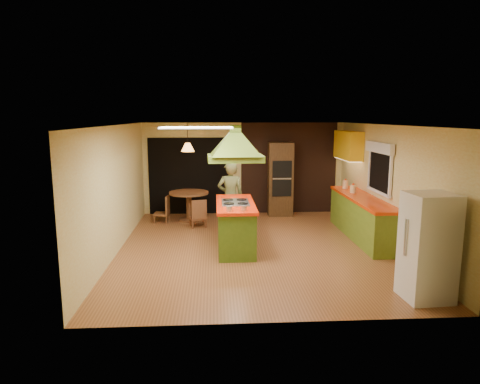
{
  "coord_description": "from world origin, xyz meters",
  "views": [
    {
      "loc": [
        -0.81,
        -8.44,
        2.68
      ],
      "look_at": [
        -0.29,
        0.11,
        1.15
      ],
      "focal_mm": 32.0,
      "sensor_mm": 36.0,
      "label": 1
    }
  ],
  "objects": [
    {
      "name": "canister_large",
      "position": [
        2.4,
        1.74,
        1.02
      ],
      "size": [
        0.18,
        0.18,
        0.2
      ],
      "primitive_type": "cylinder",
      "rotation": [
        0.0,
        0.0,
        0.37
      ],
      "color": "#FAEEC9",
      "rests_on": "right_counter"
    },
    {
      "name": "brick_panel",
      "position": [
        1.25,
        3.23,
        1.25
      ],
      "size": [
        2.64,
        0.03,
        2.5
      ],
      "primitive_type": "cube",
      "color": "#381E14",
      "rests_on": "ground"
    },
    {
      "name": "fluor_panel",
      "position": [
        -1.1,
        -1.2,
        2.48
      ],
      "size": [
        1.2,
        0.6,
        0.03
      ],
      "primitive_type": "cube",
      "color": "white",
      "rests_on": "ceiling_plane"
    },
    {
      "name": "chair_near",
      "position": [
        -1.22,
        1.76,
        0.35
      ],
      "size": [
        0.46,
        0.46,
        0.7
      ],
      "primitive_type": null,
      "rotation": [
        0.0,
        0.0,
        3.39
      ],
      "color": "brown",
      "rests_on": "ground"
    },
    {
      "name": "ground",
      "position": [
        0.0,
        0.0,
        0.0
      ],
      "size": [
        6.5,
        6.5,
        0.0
      ],
      "primitive_type": "plane",
      "color": "#935830",
      "rests_on": "ground"
    },
    {
      "name": "nook_opening",
      "position": [
        -1.5,
        3.23,
        1.05
      ],
      "size": [
        2.2,
        0.03,
        2.1
      ],
      "primitive_type": "cube",
      "color": "black",
      "rests_on": "ground"
    },
    {
      "name": "dining_table",
      "position": [
        -1.47,
        2.41,
        0.53
      ],
      "size": [
        1.01,
        1.01,
        0.76
      ],
      "rotation": [
        0.0,
        0.0,
        0.09
      ],
      "color": "brown",
      "rests_on": "ground"
    },
    {
      "name": "chair_left",
      "position": [
        -2.17,
        2.31,
        0.34
      ],
      "size": [
        0.41,
        0.41,
        0.67
      ],
      "primitive_type": null,
      "rotation": [
        0.0,
        0.0,
        -1.68
      ],
      "color": "brown",
      "rests_on": "ground"
    },
    {
      "name": "window_right",
      "position": [
        2.7,
        0.4,
        1.77
      ],
      "size": [
        0.12,
        1.35,
        1.06
      ],
      "color": "black",
      "rests_on": "room_walls"
    },
    {
      "name": "right_counter",
      "position": [
        2.45,
        0.6,
        0.46
      ],
      "size": [
        0.62,
        3.05,
        0.92
      ],
      "color": "olive",
      "rests_on": "ground"
    },
    {
      "name": "kitchen_island",
      "position": [
        -0.39,
        0.01,
        0.48
      ],
      "size": [
        0.77,
        1.9,
        0.96
      ],
      "rotation": [
        0.0,
        0.0,
        -0.0
      ],
      "color": "#496F1B",
      "rests_on": "ground"
    },
    {
      "name": "canister_small",
      "position": [
        2.4,
        1.13,
        1.01
      ],
      "size": [
        0.18,
        0.18,
        0.18
      ],
      "primitive_type": "cylinder",
      "rotation": [
        0.0,
        0.0,
        0.4
      ],
      "color": "#F2EAC3",
      "rests_on": "right_counter"
    },
    {
      "name": "room_walls",
      "position": [
        0.0,
        0.0,
        1.25
      ],
      "size": [
        5.5,
        6.5,
        6.5
      ],
      "color": "beige",
      "rests_on": "ground"
    },
    {
      "name": "range_hood",
      "position": [
        -0.39,
        0.01,
        2.25
      ],
      "size": [
        1.11,
        0.82,
        0.8
      ],
      "rotation": [
        0.0,
        0.0,
        0.03
      ],
      "color": "#506A1A",
      "rests_on": "ceiling_plane"
    },
    {
      "name": "man",
      "position": [
        -0.44,
        1.31,
        0.82
      ],
      "size": [
        0.61,
        0.41,
        1.65
      ],
      "primitive_type": "imported",
      "rotation": [
        0.0,
        0.0,
        3.18
      ],
      "color": "brown",
      "rests_on": "ground"
    },
    {
      "name": "refrigerator",
      "position": [
        2.29,
        -2.63,
        0.8
      ],
      "size": [
        0.69,
        0.66,
        1.59
      ],
      "primitive_type": "cube",
      "rotation": [
        0.0,
        0.0,
        0.07
      ],
      "color": "white",
      "rests_on": "ground"
    },
    {
      "name": "ceiling_plane",
      "position": [
        0.0,
        0.0,
        2.5
      ],
      "size": [
        6.5,
        6.5,
        0.0
      ],
      "primitive_type": "plane",
      "rotation": [
        3.14,
        0.0,
        0.0
      ],
      "color": "silver",
      "rests_on": "room_walls"
    },
    {
      "name": "upper_cabinets",
      "position": [
        2.57,
        2.2,
        1.95
      ],
      "size": [
        0.34,
        1.4,
        0.7
      ],
      "primitive_type": "cube",
      "color": "yellow",
      "rests_on": "room_walls"
    },
    {
      "name": "wall_oven",
      "position": [
        0.97,
        2.95,
        0.99
      ],
      "size": [
        0.68,
        0.62,
        1.98
      ],
      "rotation": [
        0.0,
        0.0,
        -0.04
      ],
      "color": "#4E3319",
      "rests_on": "ground"
    },
    {
      "name": "pendant_lamp",
      "position": [
        -1.47,
        2.41,
        1.9
      ],
      "size": [
        0.41,
        0.41,
        0.21
      ],
      "primitive_type": "cone",
      "rotation": [
        0.0,
        0.0,
        -0.3
      ],
      "color": "#FF9E3F",
      "rests_on": "ceiling_plane"
    },
    {
      "name": "canister_medium",
      "position": [
        2.4,
        1.18,
        1.0
      ],
      "size": [
        0.15,
        0.15,
        0.17
      ],
      "primitive_type": "cylinder",
      "rotation": [
        0.0,
        0.0,
        -0.3
      ],
      "color": "#FFF5CD",
      "rests_on": "right_counter"
    }
  ]
}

